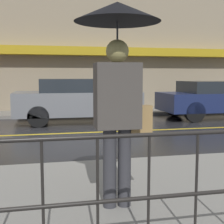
% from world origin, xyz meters
% --- Properties ---
extents(ground_plane, '(80.00, 80.00, 0.00)m').
position_xyz_m(ground_plane, '(0.00, 0.00, 0.00)').
color(ground_plane, '#262628').
extents(sidewalk_near, '(28.00, 3.07, 0.12)m').
position_xyz_m(sidewalk_near, '(0.00, -4.81, 0.06)').
color(sidewalk_near, gray).
rests_on(sidewalk_near, ground_plane).
extents(sidewalk_far, '(28.00, 1.82, 0.12)m').
position_xyz_m(sidewalk_far, '(0.00, 4.18, 0.06)').
color(sidewalk_far, gray).
rests_on(sidewalk_far, ground_plane).
extents(lane_marking, '(25.20, 0.12, 0.01)m').
position_xyz_m(lane_marking, '(0.00, 0.00, 0.00)').
color(lane_marking, gold).
rests_on(lane_marking, ground_plane).
extents(building_storefront, '(28.00, 0.85, 6.86)m').
position_xyz_m(building_storefront, '(0.00, 5.22, 3.39)').
color(building_storefront, gray).
rests_on(building_storefront, ground_plane).
extents(railing_foreground, '(12.00, 0.04, 0.98)m').
position_xyz_m(railing_foreground, '(-0.00, -6.09, 0.74)').
color(railing_foreground, black).
rests_on(railing_foreground, sidewalk_near).
extents(pedestrian, '(0.91, 0.91, 2.21)m').
position_xyz_m(pedestrian, '(0.16, -5.21, 1.73)').
color(pedestrian, '#333338').
rests_on(pedestrian, sidewalk_near).
extents(car_grey, '(4.13, 1.79, 1.47)m').
position_xyz_m(car_grey, '(0.41, 2.00, 0.76)').
color(car_grey, slate).
rests_on(car_grey, ground_plane).
extents(car_navy, '(4.16, 1.88, 1.37)m').
position_xyz_m(car_navy, '(5.57, 2.00, 0.73)').
color(car_navy, '#19234C').
rests_on(car_navy, ground_plane).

